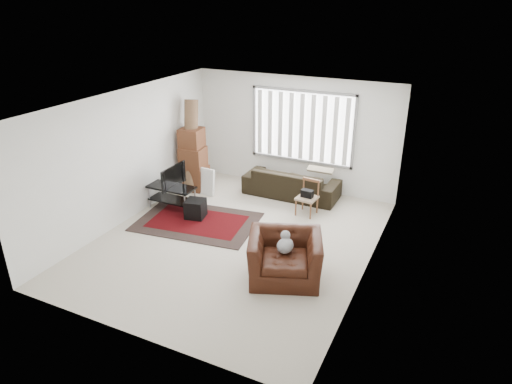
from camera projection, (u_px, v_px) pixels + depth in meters
room at (249, 147)px, 8.56m from camera, size 6.00×6.02×2.71m
persian_rug at (197, 222)px, 9.55m from camera, size 2.63×1.93×0.02m
tv_stand at (172, 193)px, 10.02m from camera, size 1.05×0.47×0.53m
tv at (170, 176)px, 9.87m from camera, size 0.11×0.85×0.49m
subwoofer at (195, 209)px, 9.66m from camera, size 0.46×0.46×0.39m
moving_boxes at (193, 161)px, 10.93m from camera, size 0.67×0.62×1.51m
white_flatpack at (205, 181)px, 10.77m from camera, size 0.51×0.17×0.65m
rolled_rug at (191, 146)px, 10.78m from camera, size 0.49×0.78×2.18m
sofa at (292, 179)px, 10.65m from camera, size 2.21×0.96×0.85m
side_chair at (307, 196)px, 9.75m from camera, size 0.45×0.45×0.77m
armchair at (285, 254)px, 7.54m from camera, size 1.49×1.40×0.88m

